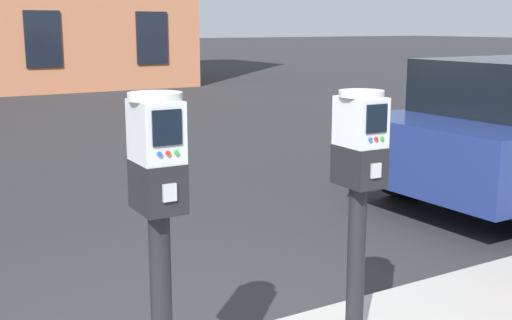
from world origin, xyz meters
TOP-DOWN VIEW (x-y plane):
  - parking_meter_near_kerb at (-0.42, -0.25)m, footprint 0.22×0.25m
  - parking_meter_twin_adjacent at (0.63, -0.25)m, footprint 0.22×0.25m

SIDE VIEW (x-z plane):
  - parking_meter_twin_adjacent at x=0.63m, z-range 0.39..1.69m
  - parking_meter_near_kerb at x=-0.42m, z-range 0.40..1.74m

